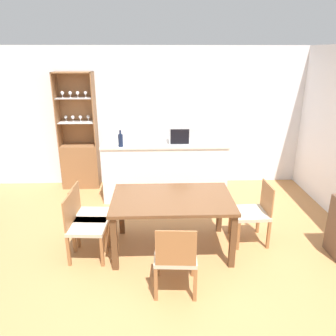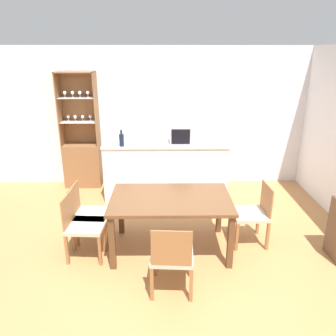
# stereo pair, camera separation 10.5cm
# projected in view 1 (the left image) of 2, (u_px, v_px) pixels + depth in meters

# --- Properties ---
(ground_plane) EXTENTS (18.00, 18.00, 0.00)m
(ground_plane) POSITION_uv_depth(u_px,v_px,m) (173.00, 259.00, 4.08)
(ground_plane) COLOR #B27A47
(wall_back) EXTENTS (6.80, 0.06, 2.55)m
(wall_back) POSITION_uv_depth(u_px,v_px,m) (166.00, 118.00, 6.13)
(wall_back) COLOR silver
(wall_back) RESTS_ON ground_plane
(kitchen_counter) EXTENTS (2.11, 0.64, 0.99)m
(kitchen_counter) POSITION_uv_depth(u_px,v_px,m) (165.00, 170.00, 5.70)
(kitchen_counter) COLOR white
(kitchen_counter) RESTS_ON ground_plane
(display_cabinet) EXTENTS (0.68, 0.34, 2.12)m
(display_cabinet) POSITION_uv_depth(u_px,v_px,m) (80.00, 155.00, 6.12)
(display_cabinet) COLOR brown
(display_cabinet) RESTS_ON ground_plane
(dining_table) EXTENTS (1.50, 0.95, 0.72)m
(dining_table) POSITION_uv_depth(u_px,v_px,m) (172.00, 204.00, 4.10)
(dining_table) COLOR brown
(dining_table) RESTS_ON ground_plane
(dining_chair_side_right_far) EXTENTS (0.46, 0.46, 0.83)m
(dining_chair_side_right_far) POSITION_uv_depth(u_px,v_px,m) (253.00, 212.00, 4.34)
(dining_chair_side_right_far) COLOR #C1B299
(dining_chair_side_right_far) RESTS_ON ground_plane
(dining_chair_side_left_near) EXTENTS (0.47, 0.47, 0.83)m
(dining_chair_side_left_near) POSITION_uv_depth(u_px,v_px,m) (84.00, 226.00, 4.00)
(dining_chair_side_left_near) COLOR #C1B299
(dining_chair_side_left_near) RESTS_ON ground_plane
(dining_chair_head_near) EXTENTS (0.47, 0.47, 0.83)m
(dining_chair_head_near) POSITION_uv_depth(u_px,v_px,m) (176.00, 256.00, 3.41)
(dining_chair_head_near) COLOR #C1B299
(dining_chair_head_near) RESTS_ON ground_plane
(dining_chair_side_left_far) EXTENTS (0.47, 0.47, 0.83)m
(dining_chair_side_left_far) POSITION_uv_depth(u_px,v_px,m) (89.00, 215.00, 4.27)
(dining_chair_side_left_far) COLOR #C1B299
(dining_chair_side_left_far) RESTS_ON ground_plane
(microwave) EXTENTS (0.48, 0.33, 0.29)m
(microwave) POSITION_uv_depth(u_px,v_px,m) (183.00, 134.00, 5.49)
(microwave) COLOR #B7BABF
(microwave) RESTS_ON kitchen_counter
(wine_bottle) EXTENTS (0.08, 0.08, 0.27)m
(wine_bottle) POSITION_uv_depth(u_px,v_px,m) (121.00, 140.00, 5.27)
(wine_bottle) COLOR #141E38
(wine_bottle) RESTS_ON kitchen_counter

